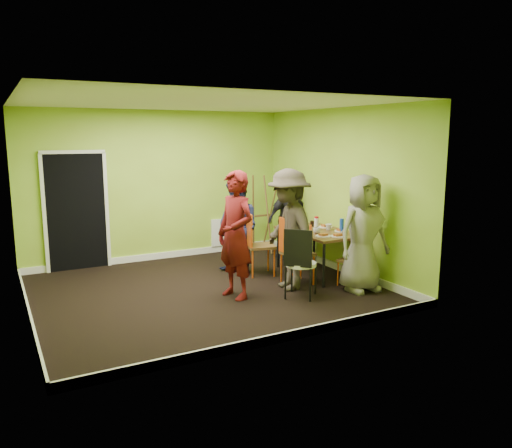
# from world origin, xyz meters

# --- Properties ---
(ground) EXTENTS (5.00, 5.00, 0.00)m
(ground) POSITION_xyz_m (0.00, 0.00, 0.00)
(ground) COLOR black
(ground) RESTS_ON ground
(room_walls) EXTENTS (5.04, 4.54, 2.82)m
(room_walls) POSITION_xyz_m (-0.02, 0.04, 0.99)
(room_walls) COLOR #8AA92B
(room_walls) RESTS_ON ground
(dining_table) EXTENTS (0.90, 1.50, 0.75)m
(dining_table) POSITION_xyz_m (2.05, -0.06, 0.70)
(dining_table) COLOR black
(dining_table) RESTS_ON ground
(chair_left_far) EXTENTS (0.53, 0.53, 1.07)m
(chair_left_far) POSITION_xyz_m (1.07, 0.38, 0.60)
(chair_left_far) COLOR #E15415
(chair_left_far) RESTS_ON ground
(chair_left_near) EXTENTS (0.45, 0.44, 1.06)m
(chair_left_near) POSITION_xyz_m (1.33, -0.38, 0.60)
(chair_left_near) COLOR #E15415
(chair_left_near) RESTS_ON ground
(chair_back_end) EXTENTS (0.54, 0.58, 0.96)m
(chair_back_end) POSITION_xyz_m (2.18, 1.01, 0.68)
(chair_back_end) COLOR #E15415
(chair_back_end) RESTS_ON ground
(chair_front_end) EXTENTS (0.46, 0.46, 0.88)m
(chair_front_end) POSITION_xyz_m (2.13, -0.96, 0.49)
(chair_front_end) COLOR #E15415
(chair_front_end) RESTS_ON ground
(chair_bentwood) EXTENTS (0.57, 0.57, 1.04)m
(chair_bentwood) POSITION_xyz_m (1.05, -1.01, 0.57)
(chair_bentwood) COLOR black
(chair_bentwood) RESTS_ON ground
(easel) EXTENTS (0.63, 0.59, 1.58)m
(easel) POSITION_xyz_m (2.04, 1.83, 0.78)
(easel) COLOR brown
(easel) RESTS_ON ground
(plate_near_left) EXTENTS (0.22, 0.22, 0.01)m
(plate_near_left) POSITION_xyz_m (1.80, 0.37, 0.76)
(plate_near_left) COLOR white
(plate_near_left) RESTS_ON dining_table
(plate_near_right) EXTENTS (0.25, 0.25, 0.01)m
(plate_near_right) POSITION_xyz_m (1.83, -0.49, 0.76)
(plate_near_right) COLOR white
(plate_near_right) RESTS_ON dining_table
(plate_far_back) EXTENTS (0.21, 0.21, 0.01)m
(plate_far_back) POSITION_xyz_m (2.06, 0.46, 0.76)
(plate_far_back) COLOR white
(plate_far_back) RESTS_ON dining_table
(plate_far_front) EXTENTS (0.23, 0.23, 0.01)m
(plate_far_front) POSITION_xyz_m (2.02, -0.62, 0.76)
(plate_far_front) COLOR white
(plate_far_front) RESTS_ON dining_table
(plate_wall_back) EXTENTS (0.24, 0.24, 0.01)m
(plate_wall_back) POSITION_xyz_m (2.34, 0.15, 0.76)
(plate_wall_back) COLOR white
(plate_wall_back) RESTS_ON dining_table
(plate_wall_front) EXTENTS (0.22, 0.22, 0.01)m
(plate_wall_front) POSITION_xyz_m (2.34, -0.29, 0.76)
(plate_wall_front) COLOR white
(plate_wall_front) RESTS_ON dining_table
(thermos) EXTENTS (0.07, 0.07, 0.21)m
(thermos) POSITION_xyz_m (2.03, -0.01, 0.85)
(thermos) COLOR white
(thermos) RESTS_ON dining_table
(blue_bottle) EXTENTS (0.07, 0.07, 0.22)m
(blue_bottle) POSITION_xyz_m (2.32, -0.32, 0.86)
(blue_bottle) COLOR #1845BB
(blue_bottle) RESTS_ON dining_table
(orange_bottle) EXTENTS (0.04, 0.04, 0.08)m
(orange_bottle) POSITION_xyz_m (1.99, 0.10, 0.79)
(orange_bottle) COLOR #E15415
(orange_bottle) RESTS_ON dining_table
(glass_mid) EXTENTS (0.06, 0.06, 0.09)m
(glass_mid) POSITION_xyz_m (1.89, 0.18, 0.79)
(glass_mid) COLOR black
(glass_mid) RESTS_ON dining_table
(glass_back) EXTENTS (0.07, 0.07, 0.10)m
(glass_back) POSITION_xyz_m (2.18, 0.34, 0.80)
(glass_back) COLOR black
(glass_back) RESTS_ON dining_table
(glass_front) EXTENTS (0.07, 0.07, 0.09)m
(glass_front) POSITION_xyz_m (2.22, -0.55, 0.79)
(glass_front) COLOR black
(glass_front) RESTS_ON dining_table
(cup_a) EXTENTS (0.12, 0.12, 0.10)m
(cup_a) POSITION_xyz_m (1.88, -0.24, 0.80)
(cup_a) COLOR white
(cup_a) RESTS_ON dining_table
(cup_b) EXTENTS (0.11, 0.11, 0.10)m
(cup_b) POSITION_xyz_m (2.23, -0.09, 0.80)
(cup_b) COLOR white
(cup_b) RESTS_ON dining_table
(person_standing) EXTENTS (0.59, 0.76, 1.85)m
(person_standing) POSITION_xyz_m (0.26, -0.52, 0.93)
(person_standing) COLOR #5C0F11
(person_standing) RESTS_ON ground
(person_left_far) EXTENTS (0.85, 0.95, 1.60)m
(person_left_far) POSITION_xyz_m (0.82, 0.56, 0.80)
(person_left_far) COLOR #161B38
(person_left_far) RESTS_ON ground
(person_left_near) EXTENTS (0.84, 1.27, 1.85)m
(person_left_near) POSITION_xyz_m (1.16, -0.52, 0.92)
(person_left_near) COLOR #322C21
(person_left_near) RESTS_ON ground
(person_back_end) EXTENTS (0.95, 0.48, 1.56)m
(person_back_end) POSITION_xyz_m (2.18, 1.14, 0.78)
(person_back_end) COLOR black
(person_back_end) RESTS_ON ground
(person_front_end) EXTENTS (0.87, 0.57, 1.78)m
(person_front_end) POSITION_xyz_m (2.09, -1.14, 0.89)
(person_front_end) COLOR gray
(person_front_end) RESTS_ON ground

